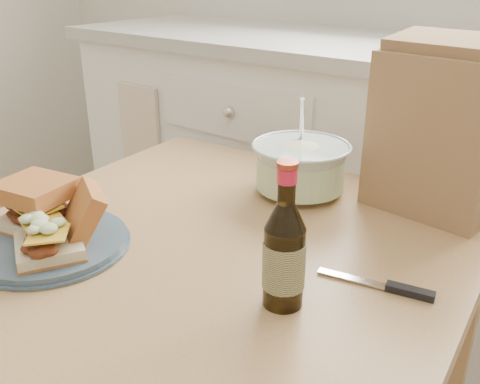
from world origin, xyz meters
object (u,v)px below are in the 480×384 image
Objects in this scene: beer_bottle at (284,254)px; paper_bag at (439,135)px; dining_table at (215,288)px; plate at (50,243)px; coleslaw_bowl at (300,169)px.

paper_bag reaches higher than beer_bottle.
dining_table is 4.31× the size of beer_bottle.
beer_bottle reaches higher than dining_table.
coleslaw_bowl is (0.21, 0.46, 0.04)m from plate.
dining_table is 3.58× the size of plate.
dining_table is at bearing -119.00° from paper_bag.
paper_bag reaches higher than coleslaw_bowl.
paper_bag is (0.05, 0.44, 0.07)m from beer_bottle.
paper_bag reaches higher than dining_table.
beer_bottle reaches higher than plate.
beer_bottle reaches higher than coleslaw_bowl.
paper_bag is (0.25, 0.36, 0.25)m from dining_table.
coleslaw_bowl is 0.28m from paper_bag.
paper_bag is at bearing 83.85° from beer_bottle.
dining_table is 3.09× the size of paper_bag.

